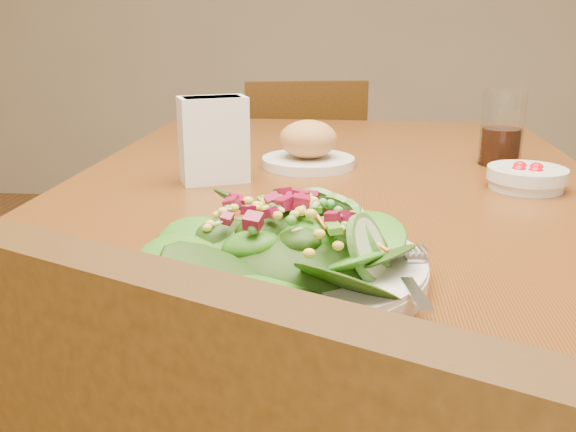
{
  "coord_description": "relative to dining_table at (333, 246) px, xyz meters",
  "views": [
    {
      "loc": [
        0.03,
        -1.0,
        1.01
      ],
      "look_at": [
        -0.04,
        -0.37,
        0.81
      ],
      "focal_mm": 40.0,
      "sensor_mm": 36.0,
      "label": 1
    }
  ],
  "objects": [
    {
      "name": "salad_plate",
      "position": [
        -0.03,
        -0.39,
        0.13
      ],
      "size": [
        0.3,
        0.29,
        0.08
      ],
      "rotation": [
        0.0,
        0.0,
        -0.34
      ],
      "color": "silver",
      "rests_on": "dining_table"
    },
    {
      "name": "drinking_glass",
      "position": [
        0.3,
        0.2,
        0.16
      ],
      "size": [
        0.08,
        0.08,
        0.14
      ],
      "color": "silver",
      "rests_on": "dining_table"
    },
    {
      "name": "bread_plate",
      "position": [
        -0.05,
        0.14,
        0.14
      ],
      "size": [
        0.17,
        0.17,
        0.09
      ],
      "color": "silver",
      "rests_on": "dining_table"
    },
    {
      "name": "chair_far",
      "position": [
        -0.14,
        1.02,
        -0.21
      ],
      "size": [
        0.45,
        0.46,
        0.83
      ],
      "rotation": [
        0.0,
        0.0,
        3.35
      ],
      "color": "#44270B",
      "rests_on": "ground_plane"
    },
    {
      "name": "napkin_holder",
      "position": [
        -0.2,
        0.01,
        0.18
      ],
      "size": [
        0.12,
        0.1,
        0.14
      ],
      "rotation": [
        0.0,
        0.0,
        0.42
      ],
      "color": "white",
      "rests_on": "dining_table"
    },
    {
      "name": "tomato_bowl",
      "position": [
        0.3,
        0.02,
        0.12
      ],
      "size": [
        0.12,
        0.12,
        0.04
      ],
      "color": "silver",
      "rests_on": "dining_table"
    },
    {
      "name": "dining_table",
      "position": [
        0.0,
        0.0,
        0.0
      ],
      "size": [
        0.9,
        1.4,
        0.75
      ],
      "color": "brown",
      "rests_on": "ground_plane"
    }
  ]
}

